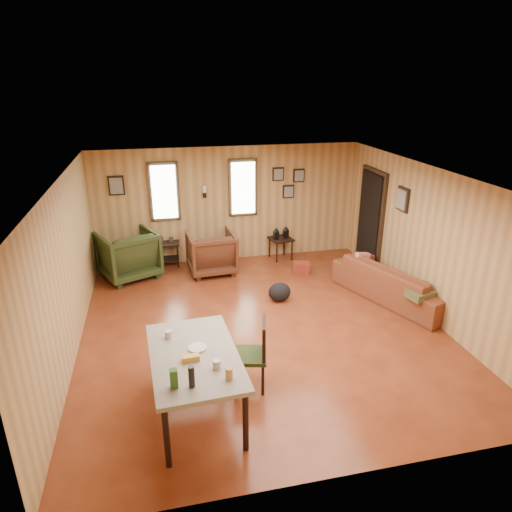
{
  "coord_description": "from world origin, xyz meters",
  "views": [
    {
      "loc": [
        -1.47,
        -6.13,
        3.69
      ],
      "look_at": [
        0.0,
        0.4,
        1.05
      ],
      "focal_mm": 32.0,
      "sensor_mm": 36.0,
      "label": 1
    }
  ],
  "objects_px": {
    "end_table": "(167,249)",
    "dining_table": "(194,361)",
    "recliner_brown": "(211,250)",
    "sofa": "(396,276)",
    "recliner_green": "(128,252)",
    "side_table": "(281,237)"
  },
  "relations": [
    {
      "from": "end_table",
      "to": "dining_table",
      "type": "relative_size",
      "value": 0.38
    },
    {
      "from": "recliner_brown",
      "to": "end_table",
      "type": "bearing_deg",
      "value": -36.96
    },
    {
      "from": "sofa",
      "to": "end_table",
      "type": "height_order",
      "value": "sofa"
    },
    {
      "from": "sofa",
      "to": "recliner_green",
      "type": "relative_size",
      "value": 2.2
    },
    {
      "from": "dining_table",
      "to": "recliner_green",
      "type": "bearing_deg",
      "value": 98.41
    },
    {
      "from": "recliner_brown",
      "to": "recliner_green",
      "type": "relative_size",
      "value": 0.9
    },
    {
      "from": "end_table",
      "to": "side_table",
      "type": "distance_m",
      "value": 2.4
    },
    {
      "from": "recliner_green",
      "to": "dining_table",
      "type": "relative_size",
      "value": 0.62
    },
    {
      "from": "sofa",
      "to": "recliner_green",
      "type": "height_order",
      "value": "recliner_green"
    },
    {
      "from": "sofa",
      "to": "side_table",
      "type": "height_order",
      "value": "sofa"
    },
    {
      "from": "sofa",
      "to": "side_table",
      "type": "relative_size",
      "value": 3.14
    },
    {
      "from": "recliner_brown",
      "to": "recliner_green",
      "type": "height_order",
      "value": "recliner_green"
    },
    {
      "from": "sofa",
      "to": "recliner_green",
      "type": "xyz_separation_m",
      "value": [
        -4.6,
        2.02,
        0.07
      ]
    },
    {
      "from": "recliner_brown",
      "to": "recliner_green",
      "type": "bearing_deg",
      "value": -8.49
    },
    {
      "from": "sofa",
      "to": "recliner_green",
      "type": "bearing_deg",
      "value": 44.97
    },
    {
      "from": "recliner_brown",
      "to": "side_table",
      "type": "bearing_deg",
      "value": -169.57
    },
    {
      "from": "recliner_green",
      "to": "end_table",
      "type": "relative_size",
      "value": 1.62
    },
    {
      "from": "end_table",
      "to": "recliner_green",
      "type": "bearing_deg",
      "value": -150.88
    },
    {
      "from": "end_table",
      "to": "dining_table",
      "type": "height_order",
      "value": "dining_table"
    },
    {
      "from": "recliner_brown",
      "to": "end_table",
      "type": "xyz_separation_m",
      "value": [
        -0.85,
        0.55,
        -0.11
      ]
    },
    {
      "from": "recliner_brown",
      "to": "recliner_green",
      "type": "xyz_separation_m",
      "value": [
        -1.61,
        0.12,
        0.05
      ]
    },
    {
      "from": "side_table",
      "to": "recliner_brown",
      "type": "bearing_deg",
      "value": -165.5
    }
  ]
}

